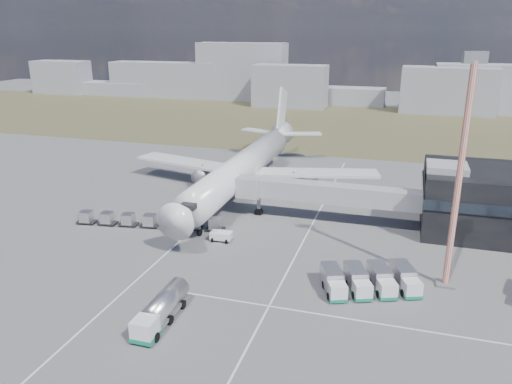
# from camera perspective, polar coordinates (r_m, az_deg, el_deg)

# --- Properties ---
(ground) EXTENTS (420.00, 420.00, 0.00)m
(ground) POSITION_cam_1_polar(r_m,az_deg,el_deg) (71.39, -9.31, -7.62)
(ground) COLOR #565659
(ground) RESTS_ON ground
(grass_strip) EXTENTS (420.00, 90.00, 0.01)m
(grass_strip) POSITION_cam_1_polar(r_m,az_deg,el_deg) (172.60, 6.93, 7.82)
(grass_strip) COLOR brown
(grass_strip) RESTS_ON ground
(lane_markings) EXTENTS (47.12, 110.00, 0.01)m
(lane_markings) POSITION_cam_1_polar(r_m,az_deg,el_deg) (70.49, -1.01, -7.71)
(lane_markings) COLOR silver
(lane_markings) RESTS_ON ground
(jet_bridge) EXTENTS (30.30, 3.80, 7.05)m
(jet_bridge) POSITION_cam_1_polar(r_m,az_deg,el_deg) (82.96, 6.73, -0.00)
(jet_bridge) COLOR #939399
(jet_bridge) RESTS_ON ground
(airliner) EXTENTS (51.59, 64.53, 17.62)m
(airliner) POSITION_cam_1_polar(r_m,az_deg,el_deg) (97.74, -1.18, 3.08)
(airliner) COLOR silver
(airliner) RESTS_ON ground
(skyline) EXTENTS (298.95, 26.31, 24.78)m
(skyline) POSITION_cam_1_polar(r_m,az_deg,el_deg) (213.40, 8.85, 12.12)
(skyline) COLOR gray
(skyline) RESTS_ON ground
(fuel_tanker) EXTENTS (2.57, 9.76, 3.15)m
(fuel_tanker) POSITION_cam_1_polar(r_m,az_deg,el_deg) (57.00, -10.79, -13.03)
(fuel_tanker) COLOR silver
(fuel_tanker) RESTS_ON ground
(pushback_tug) EXTENTS (3.28, 1.94, 1.45)m
(pushback_tug) POSITION_cam_1_polar(r_m,az_deg,el_deg) (76.24, -3.99, -5.08)
(pushback_tug) COLOR silver
(pushback_tug) RESTS_ON ground
(catering_truck) EXTENTS (3.23, 6.93, 3.10)m
(catering_truck) POSITION_cam_1_polar(r_m,az_deg,el_deg) (101.07, 6.32, 1.30)
(catering_truck) COLOR silver
(catering_truck) RESTS_ON ground
(service_trucks_near) EXTENTS (12.70, 9.90, 2.49)m
(service_trucks_near) POSITION_cam_1_polar(r_m,az_deg,el_deg) (63.83, 12.86, -9.79)
(service_trucks_near) COLOR silver
(service_trucks_near) RESTS_ON ground
(uld_row) EXTENTS (24.76, 5.52, 1.92)m
(uld_row) POSITION_cam_1_polar(r_m,az_deg,el_deg) (82.75, -12.07, -3.22)
(uld_row) COLOR black
(uld_row) RESTS_ON ground
(floodlight_mast) EXTENTS (2.72, 2.20, 28.48)m
(floodlight_mast) POSITION_cam_1_polar(r_m,az_deg,el_deg) (63.16, 22.22, 1.64)
(floodlight_mast) COLOR red
(floodlight_mast) RESTS_ON ground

